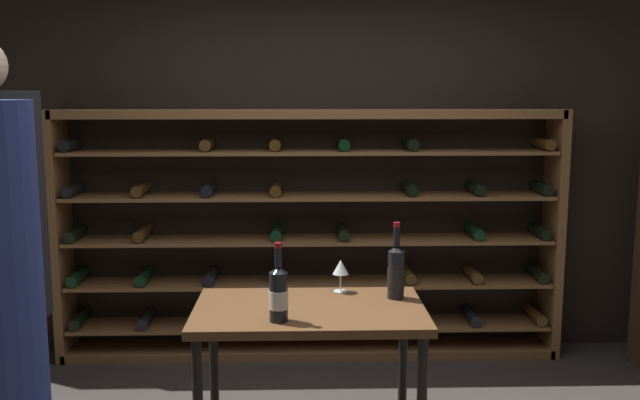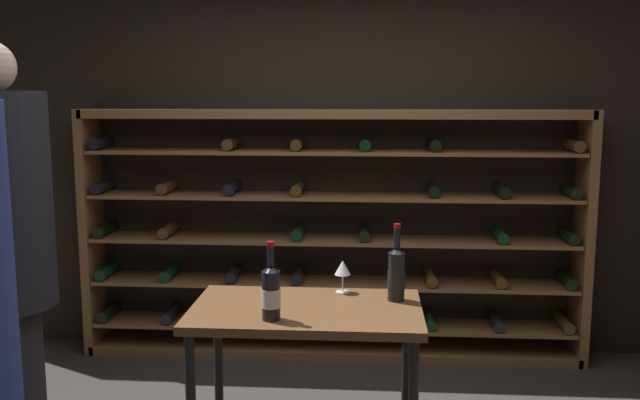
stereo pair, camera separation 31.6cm
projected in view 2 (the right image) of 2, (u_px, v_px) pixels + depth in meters
back_wall at (345, 151)px, 4.80m from camera, size 5.79×0.10×2.81m
wine_rack at (331, 237)px, 4.69m from camera, size 3.42×0.32×1.70m
tasting_table at (306, 328)px, 3.12m from camera, size 1.04×0.63×0.85m
person_guest_blue_shirt at (2, 250)px, 3.01m from camera, size 0.45×0.45×2.02m
wine_bottle_black_capsule at (396, 273)px, 3.18m from camera, size 0.08×0.08×0.36m
wine_bottle_amber_reserve at (271, 292)px, 2.90m from camera, size 0.08×0.08×0.34m
wine_glass_stemmed_right at (343, 269)px, 3.31m from camera, size 0.08×0.08×0.16m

